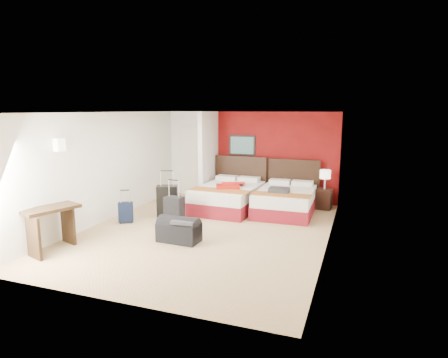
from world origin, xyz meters
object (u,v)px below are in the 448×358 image
at_px(bed_left, 228,198).
at_px(duffel_bag, 179,231).
at_px(desk, 52,229).
at_px(suitcase_charcoal, 174,211).
at_px(nightstand, 324,199).
at_px(suitcase_navy, 126,213).
at_px(suitcase_black, 167,202).
at_px(table_lamp, 325,179).
at_px(bed_right, 285,202).
at_px(red_suitcase_open, 230,185).

height_order(bed_left, duffel_bag, bed_left).
distance_m(bed_left, desk, 4.39).
bearing_deg(suitcase_charcoal, nightstand, 45.11).
bearing_deg(suitcase_charcoal, suitcase_navy, -162.99).
bearing_deg(nightstand, suitcase_black, -145.00).
relative_size(nightstand, table_lamp, 1.07).
bearing_deg(bed_left, bed_right, 7.70).
bearing_deg(bed_left, suitcase_charcoal, -110.15).
bearing_deg(desk, bed_left, 80.30).
relative_size(suitcase_black, desk, 0.75).
xyz_separation_m(bed_left, table_lamp, (2.33, 0.91, 0.47)).
xyz_separation_m(nightstand, table_lamp, (0.00, 0.00, 0.51)).
bearing_deg(bed_right, desk, -132.34).
xyz_separation_m(bed_right, suitcase_charcoal, (-2.15, -1.81, 0.01)).
bearing_deg(duffel_bag, table_lamp, 58.60).
height_order(duffel_bag, desk, desk).
xyz_separation_m(suitcase_black, duffel_bag, (1.05, -1.50, -0.16)).
height_order(bed_left, suitcase_black, suitcase_black).
relative_size(bed_right, suitcase_navy, 4.37).
relative_size(suitcase_black, suitcase_navy, 1.65).
bearing_deg(suitcase_black, bed_left, 22.29).
height_order(suitcase_charcoal, desk, desk).
relative_size(table_lamp, desk, 0.50).
distance_m(suitcase_black, desk, 2.87).
relative_size(bed_right, duffel_bag, 2.38).
bearing_deg(nightstand, duffel_bag, -119.96).
relative_size(bed_right, red_suitcase_open, 2.46).
relative_size(red_suitcase_open, nightstand, 1.49).
distance_m(bed_left, suitcase_charcoal, 1.81).
height_order(nightstand, table_lamp, table_lamp).
distance_m(table_lamp, suitcase_black, 4.06).
height_order(bed_right, table_lamp, table_lamp).
relative_size(bed_left, suitcase_charcoal, 3.36).
bearing_deg(desk, nightstand, 65.78).
height_order(table_lamp, desk, table_lamp).
bearing_deg(bed_right, bed_left, -175.60).
height_order(suitcase_charcoal, suitcase_navy, suitcase_charcoal).
bearing_deg(bed_right, nightstand, 40.62).
bearing_deg(red_suitcase_open, duffel_bag, -117.71).
bearing_deg(table_lamp, suitcase_navy, -145.62).
relative_size(nightstand, suitcase_black, 0.72).
relative_size(table_lamp, suitcase_charcoal, 0.81).
relative_size(table_lamp, duffel_bag, 0.61).
bearing_deg(suitcase_charcoal, table_lamp, 45.11).
height_order(bed_right, desk, desk).
distance_m(red_suitcase_open, desk, 4.35).
relative_size(suitcase_charcoal, desk, 0.62).
distance_m(red_suitcase_open, suitcase_black, 1.66).
bearing_deg(suitcase_navy, nightstand, 5.32).
distance_m(bed_left, bed_right, 1.47).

